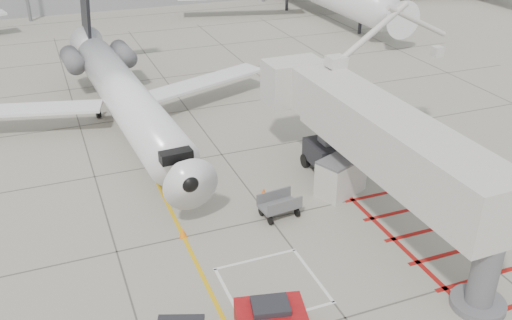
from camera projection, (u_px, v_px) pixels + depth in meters
name	position (u px, v px, depth m)	size (l,w,h in m)	color
ground_plane	(303.00, 262.00, 26.70)	(260.00, 260.00, 0.00)	gray
regional_jet	(131.00, 85.00, 36.42)	(24.60, 31.02, 8.13)	white
jet_bridge	(394.00, 155.00, 27.77)	(9.40, 19.85, 7.94)	silver
pushback_tug	(270.00, 317.00, 22.33)	(2.70, 1.69, 1.57)	#9E0F13
baggage_cart	(279.00, 205.00, 29.92)	(2.06, 1.30, 1.30)	#58595D
ground_power_unit	(341.00, 176.00, 31.87)	(2.74, 1.60, 2.17)	beige
cone_nose	(183.00, 232.00, 28.40)	(0.37, 0.37, 0.51)	orange
cone_side	(264.00, 192.00, 32.03)	(0.32, 0.32, 0.45)	#F95C0D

